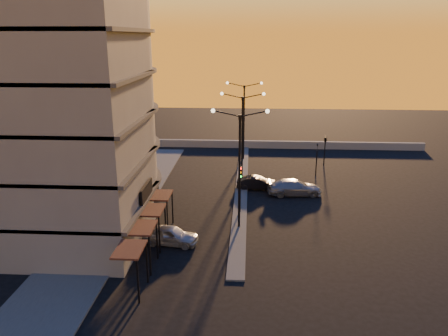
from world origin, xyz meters
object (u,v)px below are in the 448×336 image
car_sedan (257,183)px  car_wagon (295,187)px  car_hatchback (170,235)px  streetlamp_mid (242,132)px  traffic_light_main (240,182)px

car_sedan → car_wagon: 3.89m
car_hatchback → car_wagon: (10.04, 10.99, 0.05)m
streetlamp_mid → car_wagon: streetlamp_mid is taller
car_hatchback → traffic_light_main: bearing=-30.5°
traffic_light_main → car_wagon: bearing=44.2°
car_sedan → car_wagon: size_ratio=0.76×
streetlamp_mid → car_sedan: (1.50, -0.72, -4.94)m
traffic_light_main → car_wagon: size_ratio=0.82×
streetlamp_mid → car_hatchback: bearing=-110.5°
traffic_light_main → car_sedan: bearing=76.8°
traffic_light_main → car_hatchback: (-4.92, -6.02, -2.19)m
car_sedan → car_wagon: bearing=-109.9°
streetlamp_mid → car_wagon: 7.36m
car_wagon → car_hatchback: bearing=132.4°
car_hatchback → car_sedan: car_hatchback is taller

